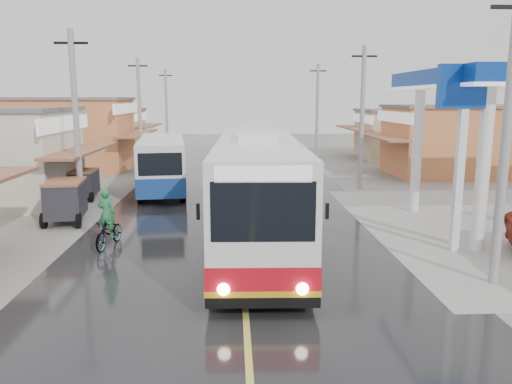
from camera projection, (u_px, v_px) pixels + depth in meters
ground at (244, 288)px, 13.69m from camera, size 120.00×120.00×0.00m
road at (238, 189)px, 28.42m from camera, size 12.00×90.00×0.02m
centre_line at (238, 189)px, 28.41m from camera, size 0.15×90.00×0.01m
shopfronts_left at (27, 183)px, 30.76m from camera, size 11.00×44.00×5.20m
utility_poles_left at (118, 188)px, 29.08m from camera, size 1.60×50.00×8.00m
utility_poles_right at (359, 189)px, 28.74m from camera, size 1.60×36.00×8.00m
coach_bus at (257, 190)px, 17.59m from camera, size 3.24×13.03×4.05m
second_bus at (162, 163)px, 27.71m from camera, size 3.43×9.07×2.94m
cyclist at (109, 228)px, 17.31m from camera, size 1.05×2.05×2.11m
tricycle_near at (65, 199)px, 20.60m from camera, size 1.80×2.36×1.80m
tricycle_far at (84, 183)px, 25.57m from camera, size 1.36×2.00×1.52m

